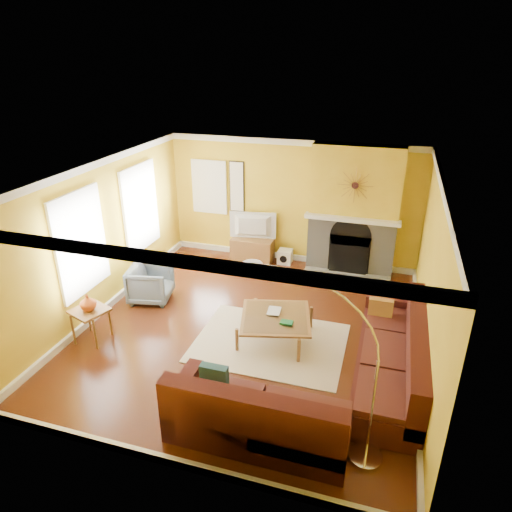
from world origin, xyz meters
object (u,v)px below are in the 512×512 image
(arc_lamp, at_px, (317,368))
(media_console, at_px, (252,250))
(armchair, at_px, (151,283))
(side_table, at_px, (92,325))
(coffee_table, at_px, (275,328))
(sectional_sofa, at_px, (312,352))

(arc_lamp, bearing_deg, media_console, 114.94)
(arc_lamp, bearing_deg, armchair, 143.64)
(side_table, bearing_deg, coffee_table, 17.25)
(sectional_sofa, relative_size, side_table, 6.12)
(sectional_sofa, xyz_separation_m, media_console, (-2.04, 3.64, -0.19))
(media_console, bearing_deg, sectional_sofa, -60.79)
(media_console, relative_size, arc_lamp, 0.40)
(coffee_table, xyz_separation_m, arc_lamp, (1.00, -2.06, 0.95))
(coffee_table, height_order, armchair, armchair)
(armchair, bearing_deg, side_table, 157.62)
(coffee_table, bearing_deg, side_table, -162.75)
(sectional_sofa, distance_m, side_table, 3.62)
(media_console, distance_m, side_table, 4.07)
(sectional_sofa, height_order, coffee_table, sectional_sofa)
(armchair, relative_size, side_table, 1.34)
(sectional_sofa, height_order, media_console, sectional_sofa)
(arc_lamp, bearing_deg, side_table, 163.18)
(media_console, xyz_separation_m, arc_lamp, (2.29, -4.92, 0.91))
(side_table, relative_size, arc_lamp, 0.24)
(media_console, bearing_deg, armchair, -119.77)
(coffee_table, distance_m, armchair, 2.66)
(side_table, xyz_separation_m, arc_lamp, (3.86, -1.17, 0.89))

